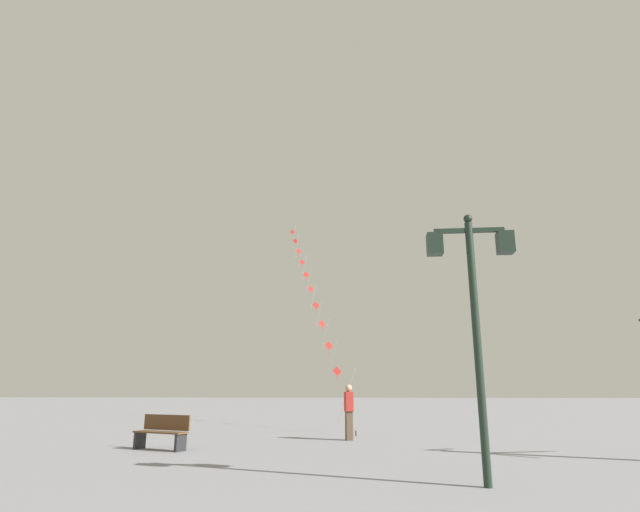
{
  "coord_description": "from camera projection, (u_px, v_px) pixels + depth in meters",
  "views": [
    {
      "loc": [
        0.11,
        -1.31,
        1.56
      ],
      "look_at": [
        -1.63,
        17.9,
        6.56
      ],
      "focal_mm": 28.93,
      "sensor_mm": 36.0,
      "label": 1
    }
  ],
  "objects": [
    {
      "name": "ground_plane",
      "position": [
        366.0,
        430.0,
        20.16
      ],
      "size": [
        160.0,
        160.0,
        0.0
      ],
      "primitive_type": "plane",
      "color": "gray"
    },
    {
      "name": "twin_lantern_lamp_post",
      "position": [
        473.0,
        291.0,
        9.24
      ],
      "size": [
        1.55,
        0.28,
        4.72
      ],
      "color": "#1E2D23",
      "rests_on": "ground_plane"
    },
    {
      "name": "kite_train",
      "position": [
        311.0,
        291.0,
        28.36
      ],
      "size": [
        5.07,
        17.37,
        13.01
      ],
      "color": "brown",
      "rests_on": "ground_plane"
    },
    {
      "name": "kite_flyer",
      "position": [
        349.0,
        410.0,
        16.47
      ],
      "size": [
        0.32,
        0.63,
        1.71
      ],
      "rotation": [
        0.0,
        0.0,
        1.8
      ],
      "color": "brown",
      "rests_on": "ground_plane"
    },
    {
      "name": "park_bench",
      "position": [
        162.0,
        432.0,
        13.78
      ],
      "size": [
        1.65,
        1.01,
        0.89
      ],
      "rotation": [
        0.0,
        0.0,
        -0.39
      ],
      "color": "brown",
      "rests_on": "ground_plane"
    }
  ]
}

